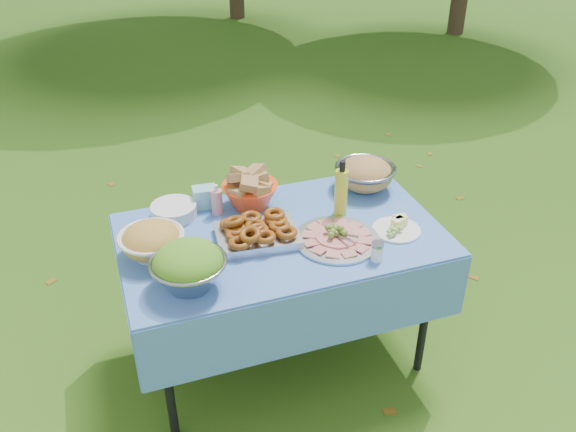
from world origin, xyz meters
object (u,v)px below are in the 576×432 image
object	(u,v)px
plate_stack	(174,211)
pasta_bowl_steel	(365,173)
picnic_table	(282,298)
charcuterie_platter	(337,232)
salad_bowl	(188,266)
oil_bottle	(341,188)
bread_bowl	(250,190)

from	to	relation	value
plate_stack	pasta_bowl_steel	size ratio (longest dim) A/B	0.70
picnic_table	charcuterie_platter	bearing A→B (deg)	-32.50
salad_bowl	picnic_table	bearing A→B (deg)	27.38
oil_bottle	salad_bowl	bearing A→B (deg)	-158.66
picnic_table	oil_bottle	xyz separation A→B (m)	(0.32, 0.07, 0.52)
plate_stack	bread_bowl	size ratio (longest dim) A/B	0.80
pasta_bowl_steel	bread_bowl	bearing A→B (deg)	178.32
bread_bowl	picnic_table	bearing A→B (deg)	-77.19
picnic_table	salad_bowl	world-z (taller)	salad_bowl
charcuterie_platter	oil_bottle	size ratio (longest dim) A/B	1.36
pasta_bowl_steel	oil_bottle	xyz separation A→B (m)	(-0.22, -0.20, 0.06)
plate_stack	pasta_bowl_steel	xyz separation A→B (m)	(0.98, -0.04, 0.05)
picnic_table	oil_bottle	bearing A→B (deg)	11.50
bread_bowl	pasta_bowl_steel	size ratio (longest dim) A/B	0.88
bread_bowl	charcuterie_platter	world-z (taller)	bread_bowl
bread_bowl	oil_bottle	distance (m)	0.45
pasta_bowl_steel	charcuterie_platter	world-z (taller)	pasta_bowl_steel
salad_bowl	pasta_bowl_steel	size ratio (longest dim) A/B	0.99
picnic_table	bread_bowl	world-z (taller)	bread_bowl
plate_stack	pasta_bowl_steel	bearing A→B (deg)	-2.56
pasta_bowl_steel	oil_bottle	size ratio (longest dim) A/B	1.09
salad_bowl	plate_stack	world-z (taller)	salad_bowl
pasta_bowl_steel	oil_bottle	bearing A→B (deg)	-137.99
salad_bowl	charcuterie_platter	world-z (taller)	salad_bowl
bread_bowl	oil_bottle	size ratio (longest dim) A/B	0.96
plate_stack	oil_bottle	xyz separation A→B (m)	(0.76, -0.24, 0.11)
pasta_bowl_steel	picnic_table	bearing A→B (deg)	-153.93
picnic_table	pasta_bowl_steel	distance (m)	0.76
bread_bowl	oil_bottle	xyz separation A→B (m)	(0.38, -0.22, 0.05)
pasta_bowl_steel	charcuterie_platter	distance (m)	0.52
picnic_table	bread_bowl	xyz separation A→B (m)	(-0.06, 0.28, 0.47)
salad_bowl	bread_bowl	xyz separation A→B (m)	(0.41, 0.53, -0.01)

